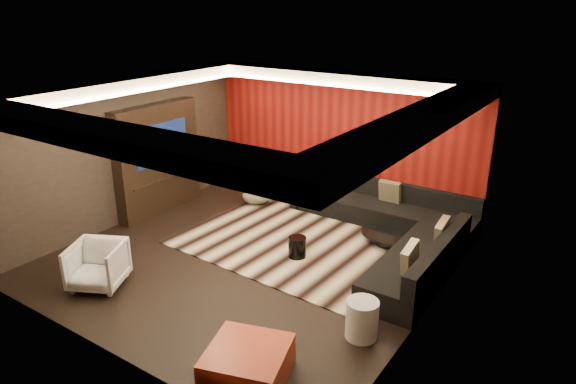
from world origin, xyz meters
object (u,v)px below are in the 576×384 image
Objects in this scene: white_side_table at (362,319)px; sectional_sofa at (394,228)px; coffee_table at (387,240)px; drum_stool at (297,247)px; armchair at (97,265)px; orange_ottoman at (248,364)px.

sectional_sofa is at bearing 105.05° from white_side_table.
coffee_table is 0.26m from sectional_sofa.
sectional_sofa is at bearing 53.37° from drum_stool.
coffee_table is at bearing -97.45° from sectional_sofa.
sectional_sofa reaches higher than armchair.
coffee_table is at bearing 23.40° from armchair.
coffee_table is 3.01× the size of drum_stool.
drum_stool is 3.02m from orange_ottoman.
coffee_table is 1.40× the size of armchair.
sectional_sofa is (-0.03, 4.28, 0.06)m from orange_ottoman.
armchair is at bearing -128.50° from sectional_sofa.
white_side_table is 0.69× the size of armchair.
sectional_sofa is (0.03, 0.21, 0.15)m from coffee_table.
coffee_table is at bearing 106.76° from white_side_table.
orange_ottoman is 3.17m from armchair.
drum_stool is at bearing 111.94° from orange_ottoman.
coffee_table is 2.04× the size of white_side_table.
white_side_table is at bearing 62.68° from orange_ottoman.
white_side_table is 4.03m from armchair.
armchair is 5.01m from sectional_sofa.
sectional_sofa is (1.10, 1.48, 0.06)m from drum_stool.
drum_stool is 0.46× the size of armchair.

